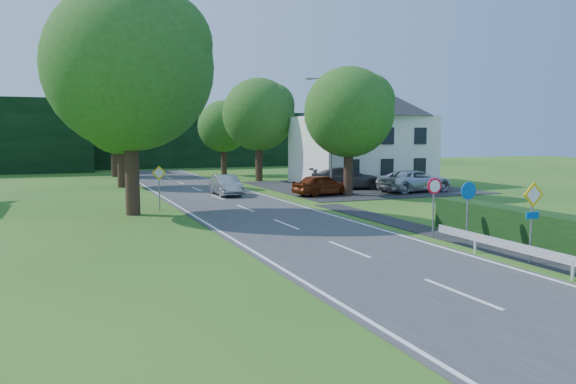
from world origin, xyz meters
name	(u,v)px	position (x,y,z in m)	size (l,w,h in m)	color
road	(271,219)	(0.00, 20.00, 0.02)	(7.00, 80.00, 0.04)	#38383A
parking_pad	(358,187)	(12.00, 33.00, 0.02)	(14.00, 16.00, 0.04)	#242326
line_edge_left	(205,222)	(-3.25, 20.00, 0.04)	(0.12, 80.00, 0.01)	white
line_edge_right	(331,215)	(3.25, 20.00, 0.04)	(0.12, 80.00, 0.01)	white
line_centre	(271,218)	(0.00, 20.00, 0.04)	(0.12, 80.00, 0.01)	white
tree_main	(130,100)	(-6.00, 24.00, 5.82)	(9.40, 9.40, 11.64)	#294E17
tree_left_far	(120,132)	(-5.00, 40.00, 4.29)	(7.00, 7.00, 8.58)	#294E17
tree_right_far	(259,130)	(7.00, 42.00, 4.54)	(7.40, 7.40, 9.09)	#294E17
tree_left_back	(114,135)	(-4.50, 52.00, 4.04)	(6.60, 6.60, 8.07)	#294E17
tree_right_back	(224,138)	(6.00, 50.00, 3.78)	(6.20, 6.20, 7.56)	#294E17
tree_right_mid	(349,132)	(8.50, 28.00, 4.29)	(7.00, 7.00, 8.58)	#294E17
treeline_right	(205,140)	(8.00, 66.00, 3.50)	(30.00, 5.00, 7.00)	black
house_white	(362,131)	(14.00, 36.00, 4.41)	(10.60, 8.40, 8.60)	white
streetlight	(330,129)	(8.06, 30.00, 4.46)	(2.03, 0.18, 8.00)	gray
sign_priority_right	(533,207)	(4.30, 7.98, 1.80)	(0.78, 0.09, 2.59)	gray
sign_roundabout	(468,201)	(4.30, 10.98, 1.67)	(0.64, 0.08, 2.37)	gray
sign_speed_limit	(434,193)	(4.30, 12.97, 1.77)	(0.64, 0.11, 2.37)	gray
sign_priority_left	(159,179)	(-4.50, 24.98, 1.72)	(0.78, 0.09, 2.44)	gray
moving_car	(226,185)	(0.87, 31.03, 0.72)	(1.43, 4.10, 1.35)	#9F9EA3
motorcycle	(220,181)	(1.80, 35.92, 0.60)	(0.74, 2.14, 1.12)	black
parked_car_red	(322,185)	(6.83, 28.57, 0.75)	(1.67, 4.14, 1.41)	#61200A
parked_car_grey	(347,178)	(10.55, 32.00, 0.85)	(2.26, 5.55, 1.61)	#444448
parked_car_silver_b	(415,181)	(14.01, 28.27, 0.81)	(2.55, 5.53, 1.54)	silver
parasol	(317,173)	(9.49, 35.00, 1.04)	(2.18, 2.23, 2.00)	#C03E0F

